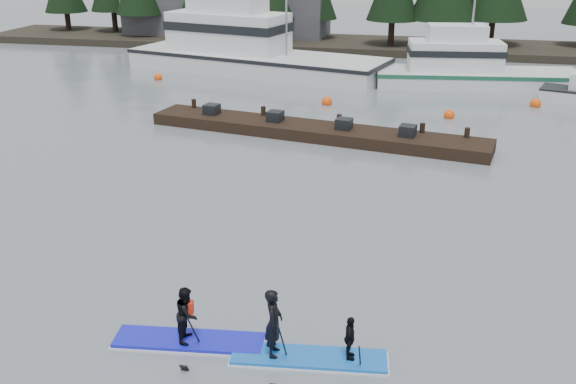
% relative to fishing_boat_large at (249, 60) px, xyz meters
% --- Properties ---
extents(ground, '(160.00, 160.00, 0.00)m').
position_rel_fishing_boat_large_xyz_m(ground, '(8.19, -30.41, -0.78)').
color(ground, slate).
rests_on(ground, ground).
extents(far_shore, '(70.00, 8.00, 0.60)m').
position_rel_fishing_boat_large_xyz_m(far_shore, '(8.19, 11.59, -0.48)').
color(far_shore, '#2D281E').
rests_on(far_shore, ground).
extents(treeline, '(60.00, 4.00, 8.00)m').
position_rel_fishing_boat_large_xyz_m(treeline, '(8.19, 11.59, -0.78)').
color(treeline, black).
rests_on(treeline, ground).
extents(waterfront_building, '(18.00, 6.00, 5.00)m').
position_rel_fishing_boat_large_xyz_m(waterfront_building, '(-5.81, 13.59, 1.72)').
color(waterfront_building, '#4C4C51').
rests_on(waterfront_building, ground).
extents(fishing_boat_large, '(18.99, 9.47, 10.26)m').
position_rel_fishing_boat_large_xyz_m(fishing_boat_large, '(0.00, 0.00, 0.00)').
color(fishing_boat_large, silver).
rests_on(fishing_boat_large, ground).
extents(fishing_boat_medium, '(13.05, 5.19, 7.80)m').
position_rel_fishing_boat_large_xyz_m(fishing_boat_medium, '(15.07, -1.36, -0.25)').
color(fishing_boat_medium, silver).
rests_on(fishing_boat_medium, ground).
extents(floating_dock, '(16.70, 5.08, 0.55)m').
position_rel_fishing_boat_large_xyz_m(floating_dock, '(7.26, -14.52, -0.51)').
color(floating_dock, black).
rests_on(floating_dock, ground).
extents(buoy_b, '(0.60, 0.60, 0.60)m').
position_rel_fishing_boat_large_xyz_m(buoy_b, '(6.88, -8.20, -0.78)').
color(buoy_b, '#FF500C').
rests_on(buoy_b, ground).
extents(buoy_d, '(0.57, 0.57, 0.57)m').
position_rel_fishing_boat_large_xyz_m(buoy_d, '(13.64, -9.65, -0.78)').
color(buoy_d, '#FF500C').
rests_on(buoy_d, ground).
extents(buoy_a, '(0.56, 0.56, 0.56)m').
position_rel_fishing_boat_large_xyz_m(buoy_a, '(-5.19, -3.97, -0.78)').
color(buoy_a, '#FF500C').
rests_on(buoy_a, ground).
extents(buoy_c, '(0.61, 0.61, 0.61)m').
position_rel_fishing_boat_large_xyz_m(buoy_c, '(18.41, -6.14, -0.78)').
color(buoy_c, '#FF500C').
rests_on(buoy_c, ground).
extents(paddleboard_solo, '(3.60, 1.28, 1.90)m').
position_rel_fishing_boat_large_xyz_m(paddleboard_solo, '(7.38, -31.62, -0.30)').
color(paddleboard_solo, '#171CDB').
rests_on(paddleboard_solo, ground).
extents(paddleboard_duo, '(3.59, 1.38, 2.30)m').
position_rel_fishing_boat_large_xyz_m(paddleboard_duo, '(10.10, -31.67, -0.24)').
color(paddleboard_duo, blue).
rests_on(paddleboard_duo, ground).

